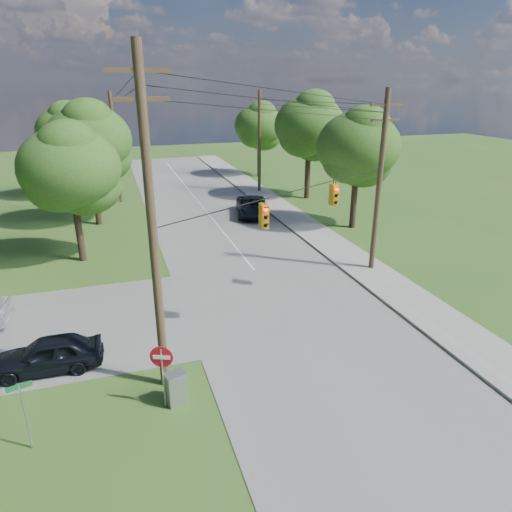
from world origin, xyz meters
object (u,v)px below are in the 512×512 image
object	(u,v)px
control_cabinet	(176,388)
pole_north_e	(259,141)
do_not_enter_sign	(162,363)
car_main_north	(252,206)
car_cross_dark	(48,354)
pole_ne	(380,181)
pole_sw	(152,228)
pole_north_w	(116,147)

from	to	relation	value
control_cabinet	pole_north_e	bearing A→B (deg)	49.55
pole_north_e	do_not_enter_sign	size ratio (longest dim) A/B	4.08
pole_north_e	car_main_north	distance (m)	10.03
control_cabinet	do_not_enter_sign	distance (m)	1.23
control_cabinet	car_cross_dark	bearing A→B (deg)	124.63
pole_north_e	pole_ne	bearing A→B (deg)	-90.00
pole_sw	do_not_enter_sign	xyz separation A→B (m)	(-0.16, -1.30, -4.45)
pole_sw	pole_north_e	xyz separation A→B (m)	(13.50, 29.60, -1.10)
car_cross_dark	car_main_north	world-z (taller)	car_main_north
pole_north_w	car_cross_dark	xyz separation A→B (m)	(-3.86, -27.30, -4.39)
pole_sw	pole_north_w	size ratio (longest dim) A/B	1.20
car_main_north	control_cabinet	xyz separation A→B (m)	(-9.85, -22.46, -0.17)
pole_north_w	do_not_enter_sign	world-z (taller)	pole_north_w
pole_sw	do_not_enter_sign	size ratio (longest dim) A/B	4.89
control_cabinet	car_main_north	bearing A→B (deg)	49.12
pole_north_w	car_main_north	world-z (taller)	pole_north_w
pole_ne	control_cabinet	world-z (taller)	pole_ne
car_main_north	pole_ne	bearing A→B (deg)	-62.77
pole_north_w	do_not_enter_sign	distance (m)	31.08
pole_north_w	car_cross_dark	world-z (taller)	pole_north_w
pole_ne	do_not_enter_sign	bearing A→B (deg)	-146.92
pole_north_e	pole_north_w	world-z (taller)	same
do_not_enter_sign	car_main_north	bearing A→B (deg)	87.84
pole_ne	car_main_north	bearing A→B (deg)	104.02
pole_sw	pole_ne	xyz separation A→B (m)	(13.50, 7.60, -0.76)
pole_ne	pole_north_w	world-z (taller)	pole_ne
pole_north_e	car_cross_dark	size ratio (longest dim) A/B	2.42
pole_ne	do_not_enter_sign	xyz separation A→B (m)	(-13.66, -8.90, -3.69)
pole_north_e	car_main_north	bearing A→B (deg)	-112.08
pole_north_w	pole_ne	bearing A→B (deg)	-57.71
pole_north_w	car_cross_dark	size ratio (longest dim) A/B	2.42
car_main_north	pole_north_w	bearing A→B (deg)	154.62
pole_sw	pole_north_w	world-z (taller)	pole_sw
control_cabinet	do_not_enter_sign	size ratio (longest dim) A/B	0.51
pole_sw	do_not_enter_sign	world-z (taller)	pole_sw
car_main_north	do_not_enter_sign	size ratio (longest dim) A/B	2.25
pole_ne	car_cross_dark	distance (m)	19.13
control_cabinet	pole_sw	bearing A→B (deg)	83.98
pole_north_w	car_main_north	xyz separation A→B (m)	(10.50, -8.38, -4.33)
pole_ne	car_cross_dark	world-z (taller)	pole_ne
pole_sw	pole_north_e	bearing A→B (deg)	65.48
car_main_north	control_cabinet	distance (m)	24.53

